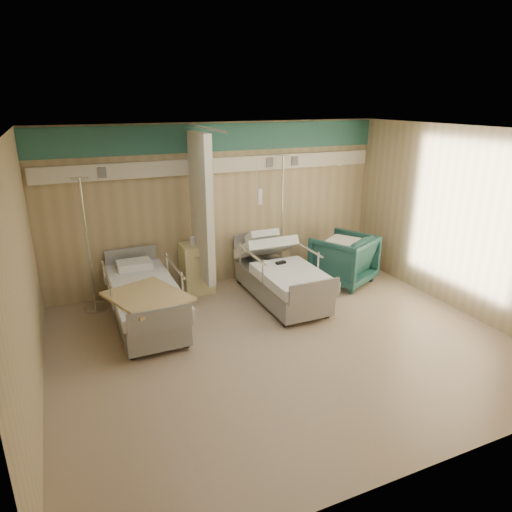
# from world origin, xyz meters

# --- Properties ---
(ground) EXTENTS (6.00, 5.00, 0.00)m
(ground) POSITION_xyz_m (0.00, 0.00, 0.00)
(ground) COLOR gray
(ground) RESTS_ON ground
(room_walls) EXTENTS (6.04, 5.04, 2.82)m
(room_walls) POSITION_xyz_m (-0.03, 0.25, 1.86)
(room_walls) COLOR tan
(room_walls) RESTS_ON ground
(bed_right) EXTENTS (1.00, 2.16, 0.63)m
(bed_right) POSITION_xyz_m (0.60, 1.30, 0.32)
(bed_right) COLOR silver
(bed_right) RESTS_ON ground
(bed_left) EXTENTS (1.00, 2.16, 0.63)m
(bed_left) POSITION_xyz_m (-1.60, 1.30, 0.32)
(bed_left) COLOR silver
(bed_left) RESTS_ON ground
(bedside_cabinet) EXTENTS (0.50, 0.48, 0.85)m
(bedside_cabinet) POSITION_xyz_m (-0.55, 2.20, 0.42)
(bedside_cabinet) COLOR beige
(bedside_cabinet) RESTS_ON ground
(visitor_armchair) EXTENTS (1.27, 1.29, 0.88)m
(visitor_armchair) POSITION_xyz_m (1.97, 1.53, 0.44)
(visitor_armchair) COLOR #1D4A45
(visitor_armchair) RESTS_ON ground
(waffle_blanket) EXTENTS (0.90, 0.88, 0.08)m
(waffle_blanket) POSITION_xyz_m (1.97, 1.54, 0.92)
(waffle_blanket) COLOR white
(waffle_blanket) RESTS_ON visitor_armchair
(iv_stand_right) EXTENTS (0.40, 0.40, 2.25)m
(iv_stand_right) POSITION_xyz_m (1.10, 2.28, 0.46)
(iv_stand_right) COLOR silver
(iv_stand_right) RESTS_ON ground
(iv_stand_left) EXTENTS (0.37, 0.37, 2.10)m
(iv_stand_left) POSITION_xyz_m (-2.24, 2.15, 0.43)
(iv_stand_left) COLOR silver
(iv_stand_left) RESTS_ON ground
(call_remote) EXTENTS (0.17, 0.10, 0.04)m
(call_remote) POSITION_xyz_m (0.60, 1.31, 0.65)
(call_remote) COLOR black
(call_remote) RESTS_ON bed_right
(tan_blanket) EXTENTS (1.18, 1.31, 0.04)m
(tan_blanket) POSITION_xyz_m (-1.63, 0.84, 0.65)
(tan_blanket) COLOR tan
(tan_blanket) RESTS_ON bed_left
(toiletry_bag) EXTENTS (0.27, 0.21, 0.13)m
(toiletry_bag) POSITION_xyz_m (-0.42, 2.12, 0.91)
(toiletry_bag) COLOR black
(toiletry_bag) RESTS_ON bedside_cabinet
(white_cup) EXTENTS (0.12, 0.12, 0.14)m
(white_cup) POSITION_xyz_m (-0.60, 2.19, 0.92)
(white_cup) COLOR white
(white_cup) RESTS_ON bedside_cabinet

